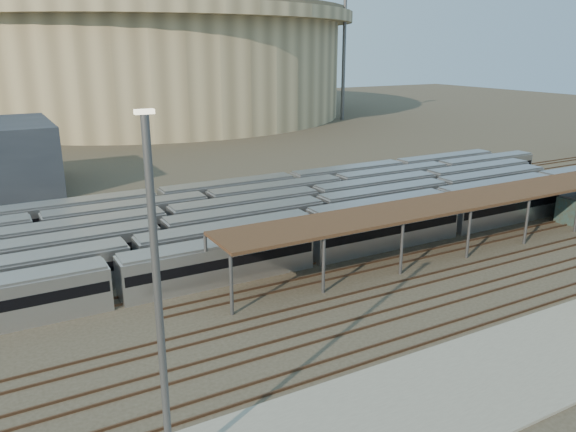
# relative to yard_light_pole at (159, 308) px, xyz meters

# --- Properties ---
(ground) EXTENTS (420.00, 420.00, 0.00)m
(ground) POSITION_rel_yard_light_pole_xyz_m (17.74, 13.43, -9.20)
(ground) COLOR #383026
(ground) RESTS_ON ground
(apron) EXTENTS (50.00, 9.00, 0.20)m
(apron) POSITION_rel_yard_light_pole_xyz_m (12.74, -1.57, -9.10)
(apron) COLOR gray
(apron) RESTS_ON ground
(subway_trains) EXTENTS (126.83, 23.90, 3.60)m
(subway_trains) POSITION_rel_yard_light_pole_xyz_m (15.43, 31.93, -7.40)
(subway_trains) COLOR #A7A7AB
(subway_trains) RESTS_ON ground
(inspection_shed) EXTENTS (60.30, 6.00, 5.30)m
(inspection_shed) POSITION_rel_yard_light_pole_xyz_m (39.74, 17.43, -4.22)
(inspection_shed) COLOR #515055
(inspection_shed) RESTS_ON ground
(empty_tracks) EXTENTS (170.00, 9.62, 0.18)m
(empty_tracks) POSITION_rel_yard_light_pole_xyz_m (17.74, 8.43, -9.11)
(empty_tracks) COLOR #4C3323
(empty_tracks) RESTS_ON ground
(stadium) EXTENTS (124.00, 124.00, 32.50)m
(stadium) POSITION_rel_yard_light_pole_xyz_m (42.74, 153.43, 7.27)
(stadium) COLOR tan
(stadium) RESTS_ON ground
(floodlight_2) EXTENTS (4.00, 1.00, 38.40)m
(floodlight_2) POSITION_rel_yard_light_pole_xyz_m (87.74, 113.43, 11.45)
(floodlight_2) COLOR #515055
(floodlight_2) RESTS_ON ground
(floodlight_3) EXTENTS (4.00, 1.00, 38.40)m
(floodlight_3) POSITION_rel_yard_light_pole_xyz_m (7.74, 173.43, 11.45)
(floodlight_3) COLOR #515055
(floodlight_3) RESTS_ON ground
(yard_light_pole) EXTENTS (0.80, 0.36, 17.84)m
(yard_light_pole) POSITION_rel_yard_light_pole_xyz_m (0.00, 0.00, 0.00)
(yard_light_pole) COLOR #515055
(yard_light_pole) RESTS_ON apron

